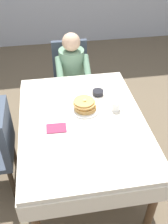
{
  "coord_description": "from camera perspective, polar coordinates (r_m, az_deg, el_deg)",
  "views": [
    {
      "loc": [
        -0.27,
        -1.72,
        2.23
      ],
      "look_at": [
        0.02,
        0.04,
        0.79
      ],
      "focal_mm": 41.51,
      "sensor_mm": 36.0,
      "label": 1
    }
  ],
  "objects": [
    {
      "name": "fork_left_of_plate",
      "position": [
        2.37,
        -4.31,
        -0.17
      ],
      "size": [
        0.03,
        0.18,
        0.0
      ],
      "primitive_type": "cube",
      "rotation": [
        0.0,
        0.0,
        1.67
      ],
      "color": "silver",
      "rests_on": "dining_table_main"
    },
    {
      "name": "cup_coffee",
      "position": [
        2.4,
        7.04,
        1.31
      ],
      "size": [
        0.11,
        0.08,
        0.08
      ],
      "color": "white",
      "rests_on": "dining_table_main"
    },
    {
      "name": "spoon_near_edge",
      "position": [
        2.17,
        2.52,
        -4.6
      ],
      "size": [
        0.15,
        0.02,
        0.0
      ],
      "primitive_type": "cube",
      "rotation": [
        0.0,
        0.0,
        0.03
      ],
      "color": "silver",
      "rests_on": "dining_table_main"
    },
    {
      "name": "diner_person",
      "position": [
        3.17,
        -2.62,
        9.27
      ],
      "size": [
        0.4,
        0.43,
        1.12
      ],
      "rotation": [
        0.0,
        0.0,
        3.14
      ],
      "color": "gray",
      "rests_on": "ground"
    },
    {
      "name": "napkin_folded",
      "position": [
        2.22,
        -6.11,
        -3.56
      ],
      "size": [
        0.17,
        0.13,
        0.01
      ],
      "primitive_type": "cube",
      "rotation": [
        0.0,
        0.0,
        -0.04
      ],
      "color": "#8C2D4C",
      "rests_on": "dining_table_main"
    },
    {
      "name": "dining_table_main",
      "position": [
        2.35,
        -0.36,
        -3.31
      ],
      "size": [
        1.12,
        1.52,
        0.74
      ],
      "color": "silver",
      "rests_on": "ground"
    },
    {
      "name": "plate_breakfast",
      "position": [
        2.4,
        0.14,
        0.69
      ],
      "size": [
        0.28,
        0.28,
        0.02
      ],
      "primitive_type": "cylinder",
      "color": "white",
      "rests_on": "dining_table_main"
    },
    {
      "name": "chair_diner",
      "position": [
        3.37,
        -2.89,
        8.51
      ],
      "size": [
        0.44,
        0.45,
        0.93
      ],
      "rotation": [
        0.0,
        0.0,
        3.14
      ],
      "color": "#384251",
      "rests_on": "ground"
    },
    {
      "name": "bowl_butter",
      "position": [
        2.59,
        3.07,
        4.31
      ],
      "size": [
        0.11,
        0.11,
        0.04
      ],
      "primitive_type": "cylinder",
      "color": "black",
      "rests_on": "dining_table_main"
    },
    {
      "name": "ground_plane",
      "position": [
        2.83,
        -0.31,
        -13.1
      ],
      "size": [
        14.0,
        14.0,
        0.0
      ],
      "primitive_type": "plane",
      "color": "brown"
    },
    {
      "name": "breakfast_stack",
      "position": [
        2.37,
        0.17,
        1.62
      ],
      "size": [
        0.21,
        0.21,
        0.1
      ],
      "color": "tan",
      "rests_on": "plate_breakfast"
    },
    {
      "name": "knife_right_of_plate",
      "position": [
        2.42,
        4.66,
        0.75
      ],
      "size": [
        0.03,
        0.2,
        0.0
      ],
      "primitive_type": "cube",
      "rotation": [
        0.0,
        0.0,
        1.64
      ],
      "color": "silver",
      "rests_on": "dining_table_main"
    }
  ]
}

